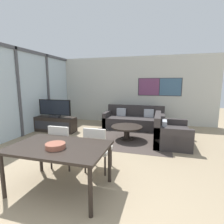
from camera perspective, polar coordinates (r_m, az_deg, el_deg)
name	(u,v)px	position (r m, az deg, el deg)	size (l,w,h in m)	color
wall_back	(130,90)	(7.57, 5.99, 7.10)	(6.99, 0.09, 2.80)	silver
window_wall_left	(18,89)	(6.23, -28.36, 6.72)	(0.07, 5.94, 2.80)	silver
area_rug	(127,139)	(5.44, 4.81, -8.82)	(2.58, 2.10, 0.01)	#473D38
tv_console	(56,124)	(6.55, -17.96, -3.79)	(1.47, 0.49, 0.52)	black
television	(55,108)	(6.45, -18.21, 1.14)	(1.23, 0.20, 0.62)	#2D2D33
sofa_main	(134,121)	(6.79, 7.24, -2.84)	(2.24, 0.95, 0.84)	#383333
sofa_side	(169,134)	(5.25, 17.97, -6.87)	(0.95, 1.35, 0.84)	#383333
coffee_table	(127,129)	(5.36, 4.86, -5.70)	(0.94, 0.94, 0.41)	black
dining_table	(59,150)	(2.92, -16.85, -11.86)	(1.52, 0.97, 0.74)	black
dining_chair_left	(63,144)	(3.70, -15.85, -10.09)	(0.46, 0.46, 0.89)	beige
dining_chair_centre	(97,147)	(3.43, -4.92, -11.35)	(0.46, 0.46, 0.89)	beige
fruit_bowl	(55,145)	(2.79, -18.00, -10.36)	(0.30, 0.30, 0.08)	#995642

